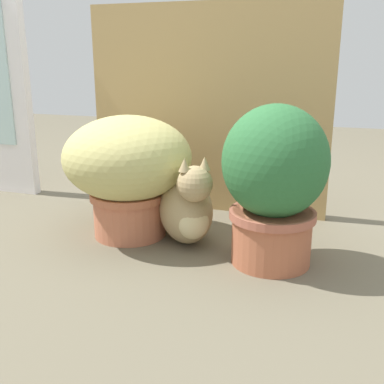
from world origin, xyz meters
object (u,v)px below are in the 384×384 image
Objects in this scene: grass_planter at (128,167)px; leafy_planter at (274,181)px; cat at (187,207)px; mushroom_ornament_pink at (133,218)px.

grass_planter is 0.91× the size of leafy_planter.
leafy_planter is 1.25× the size of cat.
grass_planter is 0.24m from cat.
grass_planter is at bearing 178.17° from cat.
grass_planter is 3.55× the size of mushroom_ornament_pink.
cat is 3.13× the size of mushroom_ornament_pink.
mushroom_ornament_pink is at bearing -54.90° from grass_planter.
leafy_planter is at bearing -8.34° from grass_planter.
mushroom_ornament_pink is (-0.45, 0.01, -0.17)m from leafy_planter.
grass_planter is 1.13× the size of cat.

